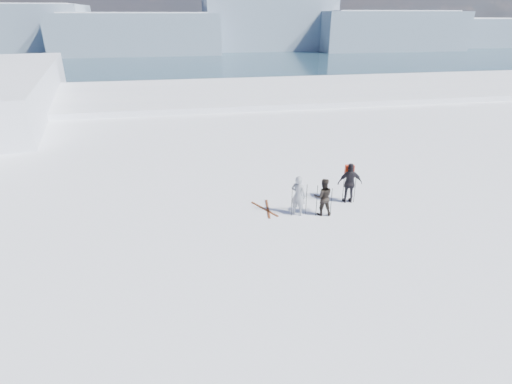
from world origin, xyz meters
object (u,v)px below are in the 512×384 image
(skier_grey, at_px, (298,195))
(skier_pack, at_px, (350,183))
(skier_dark, at_px, (323,197))
(skis_loose, at_px, (266,209))

(skier_grey, height_order, skier_pack, skier_pack)
(skier_grey, bearing_deg, skier_dark, -152.65)
(skier_grey, relative_size, skis_loose, 0.98)
(skier_pack, height_order, skis_loose, skier_pack)
(skier_dark, bearing_deg, skis_loose, -13.65)
(skier_grey, distance_m, skier_pack, 2.55)
(skier_grey, height_order, skis_loose, skier_grey)
(skier_grey, relative_size, skier_pack, 0.94)
(skis_loose, bearing_deg, skier_dark, -22.51)
(skier_grey, xyz_separation_m, skier_dark, (0.96, -0.21, -0.06))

